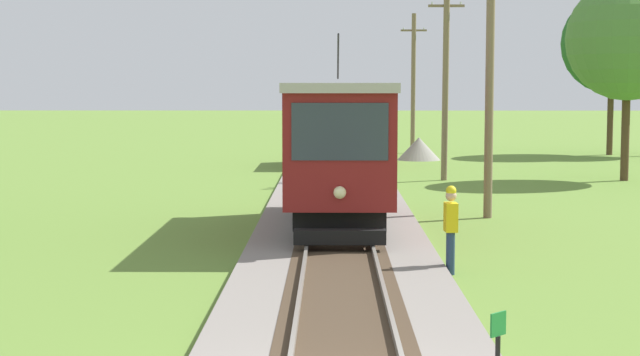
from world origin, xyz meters
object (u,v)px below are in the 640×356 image
freight_car (335,132)px  trackside_signal_marker (498,356)px  track_worker (451,225)px  utility_pole_far (413,82)px  red_tram (339,147)px  gravel_pile (419,149)px  utility_pole_near_tram (490,71)px  tree_left_near (628,39)px  tree_right_far (612,44)px  utility_pole_mid (445,79)px

freight_car → trackside_signal_marker: 35.61m
trackside_signal_marker → track_worker: size_ratio=0.66×
utility_pole_far → red_tram: bearing=-98.3°
gravel_pile → utility_pole_near_tram: bearing=-89.8°
tree_left_near → utility_pole_far: bearing=114.6°
red_tram → utility_pole_near_tram: utility_pole_near_tram is taller
freight_car → utility_pole_near_tram: (4.26, -18.39, 2.58)m
trackside_signal_marker → gravel_pile: size_ratio=0.55×
gravel_pile → utility_pole_far: bearing=89.0°
freight_car → tree_right_far: 16.85m
gravel_pile → tree_right_far: tree_right_far is taller
red_tram → utility_pole_mid: utility_pole_mid is taller
utility_pole_mid → tree_left_near: 7.22m
freight_car → track_worker: bearing=-85.3°
utility_pole_far → trackside_signal_marker: 43.87m
utility_pole_mid → utility_pole_far: bearing=90.0°
red_tram → utility_pole_mid: 14.52m
utility_pole_far → gravel_pile: size_ratio=3.51×
freight_car → utility_pole_near_tram: bearing=-76.9°
tree_left_near → freight_car: bearing=147.3°
freight_car → utility_pole_far: (4.26, 8.13, 2.30)m
track_worker → red_tram: bearing=108.0°
trackside_signal_marker → track_worker: track_worker is taller
red_tram → freight_car: size_ratio=1.64×
utility_pole_far → gravel_pile: 5.78m
red_tram → tree_left_near: 18.19m
utility_pole_near_tram → utility_pole_mid: 11.03m
red_tram → freight_car: red_tram is taller
track_worker → tree_right_far: bearing=67.3°
utility_pole_near_tram → utility_pole_far: utility_pole_near_tram is taller
trackside_signal_marker → tree_right_far: bearing=73.2°
trackside_signal_marker → red_tram: bearing=96.9°
utility_pole_near_tram → tree_left_near: bearing=57.6°
utility_pole_near_tram → gravel_pile: bearing=90.2°
gravel_pile → track_worker: size_ratio=1.20×
utility_pole_near_tram → tree_right_far: tree_right_far is taller
utility_pole_mid → track_worker: (-2.06, -19.60, -2.97)m
tree_left_near → utility_pole_near_tram: bearing=-122.4°
freight_car → gravel_pile: freight_car is taller
trackside_signal_marker → gravel_pile: trackside_signal_marker is taller
utility_pole_mid → tree_left_near: (7.05, 0.08, 1.55)m
gravel_pile → track_worker: track_worker is taller
utility_pole_near_tram → trackside_signal_marker: bearing=-98.4°
red_tram → freight_car: 21.14m
tree_right_far → utility_pole_near_tram: bearing=-112.2°
gravel_pile → track_worker: (-1.98, -30.35, 0.42)m
gravel_pile → tree_left_near: 13.74m
gravel_pile → utility_pole_mid: bearing=-89.6°
utility_pole_mid → tree_right_far: tree_right_far is taller
freight_car → trackside_signal_marker: size_ratio=4.41×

